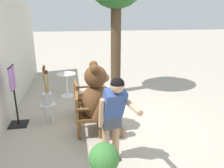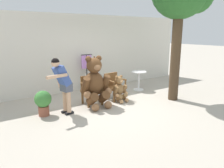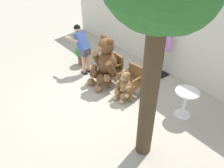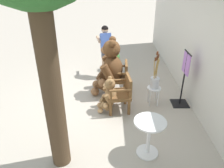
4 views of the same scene
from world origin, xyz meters
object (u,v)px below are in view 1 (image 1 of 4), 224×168
object	(u,v)px
potted_plant	(104,162)
person_visitor	(113,113)
wooden_chair_right	(83,98)
teddy_bear_small	(95,99)
round_side_table	(67,82)
clothing_display_stand	(15,95)
white_stool	(48,108)
teddy_bear_large	(98,100)
brush_bucket	(47,96)
wooden_chair_left	(86,113)

from	to	relation	value
potted_plant	person_visitor	bearing A→B (deg)	-24.71
wooden_chair_right	potted_plant	world-z (taller)	wooden_chair_right
teddy_bear_small	round_side_table	size ratio (longest dim) A/B	1.17
person_visitor	clothing_display_stand	xyz separation A→B (m)	(1.69, 1.85, -0.19)
person_visitor	round_side_table	distance (m)	3.46
teddy_bear_small	person_visitor	distance (m)	1.98
wooden_chair_right	teddy_bear_small	size ratio (longest dim) A/B	1.02
white_stool	round_side_table	distance (m)	1.71
teddy_bear_large	brush_bucket	size ratio (longest dim) A/B	1.67
brush_bucket	potted_plant	bearing A→B (deg)	-155.99
white_stool	brush_bucket	bearing A→B (deg)	-157.89
brush_bucket	clothing_display_stand	bearing A→B (deg)	88.45
wooden_chair_right	potted_plant	bearing A→B (deg)	-176.39
person_visitor	white_stool	xyz separation A→B (m)	(1.68, 1.18, -0.56)
teddy_bear_large	white_stool	world-z (taller)	teddy_bear_large
teddy_bear_large	person_visitor	bearing A→B (deg)	-174.15
teddy_bear_small	clothing_display_stand	distance (m)	1.81
wooden_chair_right	person_visitor	xyz separation A→B (m)	(-1.91, -0.37, 0.45)
wooden_chair_left	white_stool	xyz separation A→B (m)	(0.63, 0.81, -0.11)
wooden_chair_right	teddy_bear_small	xyz separation A→B (m)	(0.01, -0.29, -0.05)
teddy_bear_large	round_side_table	distance (m)	2.41
teddy_bear_large	clothing_display_stand	xyz separation A→B (m)	(0.65, 1.75, -0.02)
white_stool	potted_plant	distance (m)	2.36
wooden_chair_right	potted_plant	size ratio (longest dim) A/B	1.26
person_visitor	potted_plant	size ratio (longest dim) A/B	2.26
potted_plant	brush_bucket	bearing A→B (deg)	24.01
white_stool	round_side_table	world-z (taller)	round_side_table
wooden_chair_right	person_visitor	bearing A→B (deg)	-169.04
brush_bucket	round_side_table	xyz separation A→B (m)	(1.66, -0.39, -0.20)
wooden_chair_left	teddy_bear_small	xyz separation A→B (m)	(0.87, -0.29, -0.05)
brush_bucket	round_side_table	size ratio (longest dim) A/B	1.25
wooden_chair_left	teddy_bear_large	distance (m)	0.38
teddy_bear_small	potted_plant	distance (m)	2.40
person_visitor	potted_plant	world-z (taller)	person_visitor
person_visitor	wooden_chair_right	bearing A→B (deg)	10.96
wooden_chair_right	brush_bucket	xyz separation A→B (m)	(-0.23, 0.81, 0.19)
person_visitor	round_side_table	bearing A→B (deg)	13.24
potted_plant	teddy_bear_large	bearing A→B (deg)	-4.23
wooden_chair_left	teddy_bear_small	size ratio (longest dim) A/B	1.02
wooden_chair_right	teddy_bear_large	bearing A→B (deg)	-163.10
teddy_bear_small	brush_bucket	size ratio (longest dim) A/B	0.93
wooden_chair_left	brush_bucket	distance (m)	1.04
wooden_chair_left	potted_plant	size ratio (longest dim) A/B	1.26
teddy_bear_small	potted_plant	bearing A→B (deg)	176.74
person_visitor	potted_plant	xyz separation A→B (m)	(-0.48, 0.22, -0.52)
wooden_chair_right	person_visitor	world-z (taller)	person_visitor
wooden_chair_left	white_stool	world-z (taller)	wooden_chair_left
clothing_display_stand	person_visitor	bearing A→B (deg)	-132.42
person_visitor	clothing_display_stand	distance (m)	2.52
teddy_bear_small	round_side_table	world-z (taller)	teddy_bear_small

